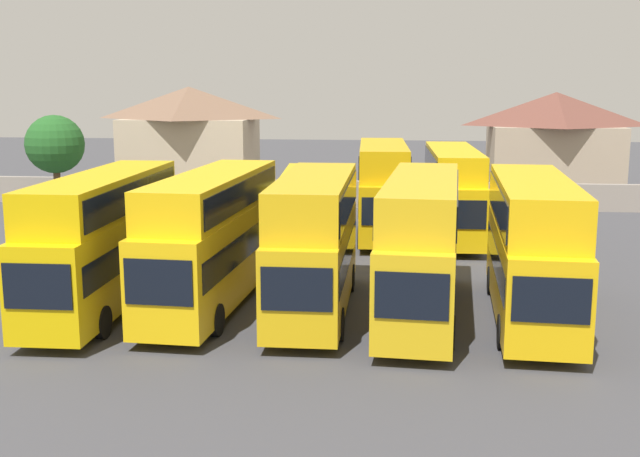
{
  "coord_description": "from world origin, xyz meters",
  "views": [
    {
      "loc": [
        3.19,
        -27.48,
        8.3
      ],
      "look_at": [
        0.0,
        3.0,
        2.55
      ],
      "focal_mm": 43.57,
      "sensor_mm": 36.0,
      "label": 1
    }
  ],
  "objects_px": {
    "house_terrace_left": "(190,138)",
    "bus_8": "(383,185)",
    "bus_4": "(421,239)",
    "bus_7": "(305,200)",
    "bus_9": "(453,188)",
    "bus_1": "(105,234)",
    "bus_2": "(213,232)",
    "bus_5": "(532,242)",
    "bus_6": "(232,199)",
    "bus_3": "(315,237)",
    "tree_left_of_lot": "(55,145)",
    "house_terrace_centre": "(554,142)"
  },
  "relations": [
    {
      "from": "bus_2",
      "to": "bus_3",
      "type": "bearing_deg",
      "value": 86.16
    },
    {
      "from": "tree_left_of_lot",
      "to": "house_terrace_centre",
      "type": "bearing_deg",
      "value": 18.27
    },
    {
      "from": "bus_8",
      "to": "house_terrace_centre",
      "type": "relative_size",
      "value": 1.04
    },
    {
      "from": "bus_5",
      "to": "bus_6",
      "type": "xyz_separation_m",
      "value": [
        -14.04,
        14.91,
        -0.9
      ]
    },
    {
      "from": "bus_3",
      "to": "tree_left_of_lot",
      "type": "bearing_deg",
      "value": -138.07
    },
    {
      "from": "bus_1",
      "to": "bus_7",
      "type": "distance_m",
      "value": 15.99
    },
    {
      "from": "bus_1",
      "to": "bus_5",
      "type": "xyz_separation_m",
      "value": [
        15.52,
        0.2,
        -0.0
      ]
    },
    {
      "from": "bus_8",
      "to": "bus_9",
      "type": "relative_size",
      "value": 0.91
    },
    {
      "from": "bus_2",
      "to": "bus_4",
      "type": "height_order",
      "value": "bus_4"
    },
    {
      "from": "bus_7",
      "to": "house_terrace_left",
      "type": "xyz_separation_m",
      "value": [
        -11.11,
        17.09,
        2.16
      ]
    },
    {
      "from": "bus_5",
      "to": "bus_8",
      "type": "xyz_separation_m",
      "value": [
        -5.62,
        14.69,
        0.03
      ]
    },
    {
      "from": "house_terrace_left",
      "to": "bus_8",
      "type": "bearing_deg",
      "value": -48.06
    },
    {
      "from": "bus_6",
      "to": "bus_9",
      "type": "bearing_deg",
      "value": 92.85
    },
    {
      "from": "bus_5",
      "to": "bus_9",
      "type": "bearing_deg",
      "value": -169.54
    },
    {
      "from": "bus_9",
      "to": "house_terrace_left",
      "type": "bearing_deg",
      "value": -133.29
    },
    {
      "from": "bus_5",
      "to": "house_terrace_centre",
      "type": "bearing_deg",
      "value": 171.58
    },
    {
      "from": "bus_1",
      "to": "house_terrace_left",
      "type": "bearing_deg",
      "value": -171.1
    },
    {
      "from": "bus_1",
      "to": "bus_7",
      "type": "relative_size",
      "value": 0.97
    },
    {
      "from": "bus_4",
      "to": "bus_7",
      "type": "distance_m",
      "value": 15.98
    },
    {
      "from": "bus_6",
      "to": "house_terrace_centre",
      "type": "height_order",
      "value": "house_terrace_centre"
    },
    {
      "from": "bus_2",
      "to": "bus_5",
      "type": "height_order",
      "value": "bus_5"
    },
    {
      "from": "bus_7",
      "to": "bus_8",
      "type": "bearing_deg",
      "value": 85.11
    },
    {
      "from": "bus_6",
      "to": "house_terrace_left",
      "type": "height_order",
      "value": "house_terrace_left"
    },
    {
      "from": "bus_9",
      "to": "bus_3",
      "type": "bearing_deg",
      "value": -23.38
    },
    {
      "from": "bus_8",
      "to": "bus_5",
      "type": "bearing_deg",
      "value": 18.44
    },
    {
      "from": "bus_1",
      "to": "tree_left_of_lot",
      "type": "distance_m",
      "value": 24.88
    },
    {
      "from": "bus_8",
      "to": "tree_left_of_lot",
      "type": "distance_m",
      "value": 22.85
    },
    {
      "from": "bus_7",
      "to": "bus_8",
      "type": "height_order",
      "value": "bus_8"
    },
    {
      "from": "bus_1",
      "to": "bus_5",
      "type": "distance_m",
      "value": 15.52
    },
    {
      "from": "bus_5",
      "to": "house_terrace_left",
      "type": "relative_size",
      "value": 1.06
    },
    {
      "from": "house_terrace_left",
      "to": "tree_left_of_lot",
      "type": "relative_size",
      "value": 1.63
    },
    {
      "from": "bus_1",
      "to": "bus_5",
      "type": "height_order",
      "value": "bus_5"
    },
    {
      "from": "bus_7",
      "to": "house_terrace_centre",
      "type": "relative_size",
      "value": 1.16
    },
    {
      "from": "bus_5",
      "to": "house_terrace_centre",
      "type": "distance_m",
      "value": 33.65
    },
    {
      "from": "bus_4",
      "to": "bus_9",
      "type": "relative_size",
      "value": 1.0
    },
    {
      "from": "bus_7",
      "to": "house_terrace_centre",
      "type": "height_order",
      "value": "house_terrace_centre"
    },
    {
      "from": "bus_2",
      "to": "bus_5",
      "type": "bearing_deg",
      "value": 90.46
    },
    {
      "from": "bus_2",
      "to": "bus_9",
      "type": "relative_size",
      "value": 1.0
    },
    {
      "from": "bus_5",
      "to": "house_terrace_left",
      "type": "distance_m",
      "value": 38.18
    },
    {
      "from": "house_terrace_left",
      "to": "house_terrace_centre",
      "type": "xyz_separation_m",
      "value": [
        27.85,
        1.09,
        -0.2
      ]
    },
    {
      "from": "bus_1",
      "to": "bus_8",
      "type": "height_order",
      "value": "bus_8"
    },
    {
      "from": "tree_left_of_lot",
      "to": "bus_2",
      "type": "bearing_deg",
      "value": -53.34
    },
    {
      "from": "bus_9",
      "to": "house_terrace_centre",
      "type": "distance_m",
      "value": 20.24
    },
    {
      "from": "bus_5",
      "to": "house_terrace_left",
      "type": "bearing_deg",
      "value": -143.26
    },
    {
      "from": "bus_2",
      "to": "bus_5",
      "type": "xyz_separation_m",
      "value": [
        11.61,
        -0.54,
        0.0
      ]
    },
    {
      "from": "bus_1",
      "to": "house_terrace_left",
      "type": "height_order",
      "value": "house_terrace_left"
    },
    {
      "from": "bus_2",
      "to": "bus_7",
      "type": "relative_size",
      "value": 0.99
    },
    {
      "from": "bus_7",
      "to": "bus_8",
      "type": "xyz_separation_m",
      "value": [
        4.3,
        -0.06,
        0.9
      ]
    },
    {
      "from": "bus_7",
      "to": "tree_left_of_lot",
      "type": "distance_m",
      "value": 18.88
    },
    {
      "from": "bus_1",
      "to": "house_terrace_centre",
      "type": "bearing_deg",
      "value": 145.15
    }
  ]
}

